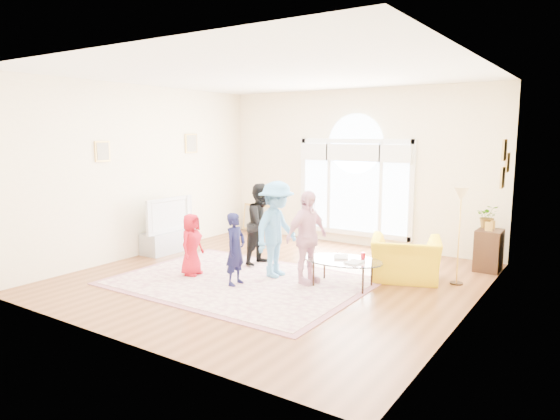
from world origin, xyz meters
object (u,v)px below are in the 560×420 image
Objects in this scene: area_rug at (240,281)px; television at (166,214)px; tv_console at (167,242)px; coffee_table at (343,261)px; armchair at (405,259)px.

area_rug is 3.11× the size of television.
tv_console is at bearing 162.12° from area_rug.
area_rug is 3.60× the size of tv_console.
area_rug is at bearing -17.93° from television.
television reaches higher than area_rug.
tv_console is at bearing 180.00° from television.
area_rug is at bearing -161.37° from coffee_table.
television is 4.63m from armchair.
armchair is (0.67, 0.86, -0.06)m from coffee_table.
tv_console is at bearing -10.09° from armchair.
television is 1.10× the size of armchair.
armchair is (2.11, 1.55, 0.33)m from area_rug.
area_rug is 2.57m from tv_console.
tv_console is 0.54m from television.
tv_console is 0.86× the size of television.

